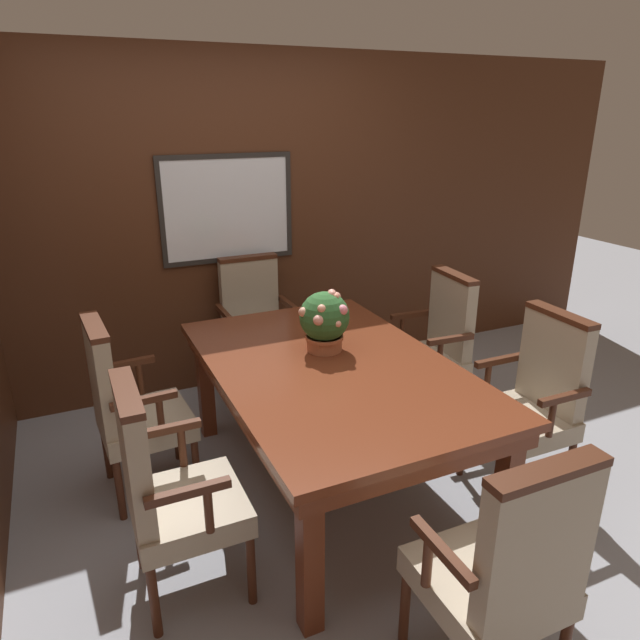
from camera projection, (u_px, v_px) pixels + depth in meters
ground_plane at (322, 501)px, 3.15m from camera, size 14.00×14.00×0.00m
wall_back at (225, 227)px, 4.17m from camera, size 7.20×0.08×2.45m
dining_table at (332, 379)px, 3.07m from camera, size 1.21×1.89×0.76m
chair_left_far at (128, 404)px, 3.05m from camera, size 0.50×0.55×1.03m
chair_head_far at (255, 323)px, 4.23m from camera, size 0.53×0.47×1.03m
chair_right_near at (533, 397)px, 3.13m from camera, size 0.48×0.53×1.03m
chair_left_near at (167, 487)px, 2.38m from camera, size 0.47×0.53×1.03m
chair_right_far at (435, 343)px, 3.85m from camera, size 0.50×0.55×1.03m
chair_head_near at (506, 568)px, 1.96m from camera, size 0.53×0.48×1.03m
potted_plant at (325, 320)px, 3.15m from camera, size 0.29×0.29×0.35m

